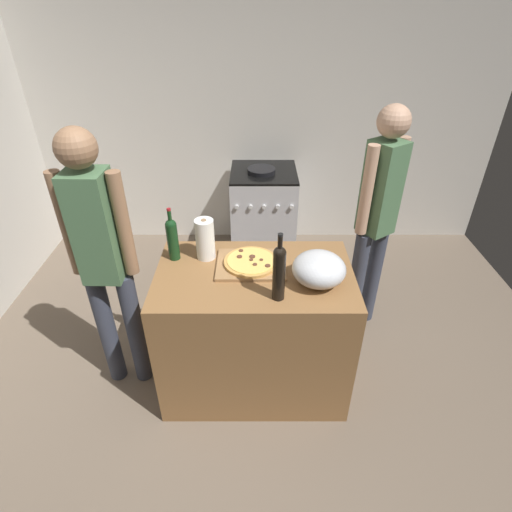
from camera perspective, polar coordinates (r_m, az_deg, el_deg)
The scene contains 12 objects.
ground_plane at distance 3.34m, azimuth -0.65°, elevation -8.95°, with size 4.69×3.32×0.02m, color #6B5B4C.
kitchen_wall_rear at distance 4.00m, azimuth -0.47°, elevation 19.73°, with size 4.69×0.10×2.60m, color beige.
counter at distance 2.60m, azimuth -0.01°, elevation -10.36°, with size 1.14×0.70×0.89m, color olive.
cutting_board at distance 2.37m, azimuth -0.52°, elevation -1.21°, with size 0.40×0.32×0.02m, color #9E7247.
pizza at distance 2.35m, azimuth -0.52°, elevation -0.79°, with size 0.32×0.32×0.03m.
mixing_bowl at distance 2.21m, azimuth 9.09°, elevation -1.85°, with size 0.29×0.29×0.18m.
paper_towel_roll at distance 2.40m, azimuth -6.99°, elevation 2.40°, with size 0.11×0.11×0.26m.
wine_bottle_amber at distance 2.03m, azimuth 3.49°, elevation -2.11°, with size 0.07×0.07×0.39m.
wine_bottle_dark at distance 2.41m, azimuth -11.53°, elevation 2.61°, with size 0.07×0.07×0.33m.
stove at distance 3.92m, azimuth 1.26°, elevation 6.00°, with size 0.60×0.62×0.91m.
person_in_stripes at distance 2.43m, azimuth -20.65°, elevation 0.12°, with size 0.38×0.21×1.71m.
person_in_red at distance 2.88m, azimuth 16.93°, elevation 5.66°, with size 0.31×0.27×1.69m.
Camera 1 is at (0.05, -1.11, 2.23)m, focal length 28.29 mm.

